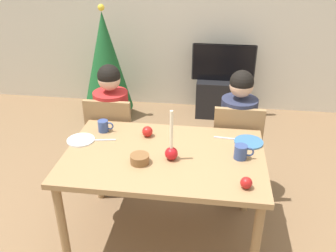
{
  "coord_description": "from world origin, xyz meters",
  "views": [
    {
      "loc": [
        0.32,
        -2.12,
        2.09
      ],
      "look_at": [
        0.0,
        0.2,
        0.87
      ],
      "focal_mm": 38.48,
      "sensor_mm": 36.0,
      "label": 1
    }
  ],
  "objects_px": {
    "mug_right": "(241,152)",
    "apple_near_candle": "(246,183)",
    "apple_by_left_plate": "(147,131)",
    "plate_left": "(81,140)",
    "tv_stand": "(221,97)",
    "plate_right": "(249,142)",
    "tv": "(224,63)",
    "candle_centerpiece": "(171,150)",
    "mug_left": "(104,126)",
    "christmas_tree": "(106,62)",
    "bowl_walnuts": "(140,159)",
    "chair_left": "(113,137)",
    "person_right_child": "(236,137)",
    "person_left_child": "(113,129)",
    "dining_table": "(164,164)",
    "chair_right": "(236,145)"
  },
  "relations": [
    {
      "from": "mug_left",
      "to": "christmas_tree",
      "type": "bearing_deg",
      "value": 106.26
    },
    {
      "from": "mug_left",
      "to": "apple_near_candle",
      "type": "bearing_deg",
      "value": -28.79
    },
    {
      "from": "mug_left",
      "to": "person_right_child",
      "type": "bearing_deg",
      "value": 19.27
    },
    {
      "from": "apple_by_left_plate",
      "to": "mug_right",
      "type": "bearing_deg",
      "value": -17.54
    },
    {
      "from": "chair_right",
      "to": "tv_stand",
      "type": "relative_size",
      "value": 1.41
    },
    {
      "from": "tv_stand",
      "to": "plate_left",
      "type": "xyz_separation_m",
      "value": [
        -1.06,
        -2.2,
        0.52
      ]
    },
    {
      "from": "tv_stand",
      "to": "plate_right",
      "type": "height_order",
      "value": "plate_right"
    },
    {
      "from": "apple_near_candle",
      "to": "mug_right",
      "type": "bearing_deg",
      "value": 93.04
    },
    {
      "from": "tv_stand",
      "to": "candle_centerpiece",
      "type": "bearing_deg",
      "value": -98.62
    },
    {
      "from": "chair_left",
      "to": "plate_left",
      "type": "relative_size",
      "value": 4.41
    },
    {
      "from": "tv_stand",
      "to": "plate_left",
      "type": "relative_size",
      "value": 3.13
    },
    {
      "from": "candle_centerpiece",
      "to": "mug_right",
      "type": "height_order",
      "value": "candle_centerpiece"
    },
    {
      "from": "bowl_walnuts",
      "to": "apple_by_left_plate",
      "type": "distance_m",
      "value": 0.37
    },
    {
      "from": "plate_right",
      "to": "apple_by_left_plate",
      "type": "height_order",
      "value": "apple_by_left_plate"
    },
    {
      "from": "chair_right",
      "to": "tv",
      "type": "xyz_separation_m",
      "value": [
        -0.12,
        1.69,
        0.2
      ]
    },
    {
      "from": "chair_left",
      "to": "christmas_tree",
      "type": "height_order",
      "value": "christmas_tree"
    },
    {
      "from": "person_right_child",
      "to": "apple_near_candle",
      "type": "distance_m",
      "value": 0.97
    },
    {
      "from": "mug_left",
      "to": "dining_table",
      "type": "bearing_deg",
      "value": -27.88
    },
    {
      "from": "person_right_child",
      "to": "tv",
      "type": "xyz_separation_m",
      "value": [
        -0.12,
        1.66,
        0.14
      ]
    },
    {
      "from": "plate_left",
      "to": "bowl_walnuts",
      "type": "distance_m",
      "value": 0.55
    },
    {
      "from": "candle_centerpiece",
      "to": "apple_near_candle",
      "type": "distance_m",
      "value": 0.55
    },
    {
      "from": "chair_right",
      "to": "plate_left",
      "type": "bearing_deg",
      "value": -156.85
    },
    {
      "from": "person_left_child",
      "to": "tv_stand",
      "type": "distance_m",
      "value": 1.95
    },
    {
      "from": "tv_stand",
      "to": "candle_centerpiece",
      "type": "distance_m",
      "value": 2.45
    },
    {
      "from": "person_right_child",
      "to": "bowl_walnuts",
      "type": "distance_m",
      "value": 1.05
    },
    {
      "from": "chair_right",
      "to": "christmas_tree",
      "type": "bearing_deg",
      "value": 137.57
    },
    {
      "from": "chair_left",
      "to": "mug_left",
      "type": "bearing_deg",
      "value": -82.67
    },
    {
      "from": "tv",
      "to": "mug_left",
      "type": "relative_size",
      "value": 6.37
    },
    {
      "from": "bowl_walnuts",
      "to": "mug_right",
      "type": "bearing_deg",
      "value": 12.57
    },
    {
      "from": "dining_table",
      "to": "plate_left",
      "type": "bearing_deg",
      "value": 170.85
    },
    {
      "from": "apple_by_left_plate",
      "to": "plate_left",
      "type": "bearing_deg",
      "value": -164.15
    },
    {
      "from": "mug_right",
      "to": "apple_by_left_plate",
      "type": "xyz_separation_m",
      "value": [
        -0.69,
        0.22,
        -0.01
      ]
    },
    {
      "from": "mug_left",
      "to": "bowl_walnuts",
      "type": "height_order",
      "value": "mug_left"
    },
    {
      "from": "person_right_child",
      "to": "tv_stand",
      "type": "height_order",
      "value": "person_right_child"
    },
    {
      "from": "plate_left",
      "to": "dining_table",
      "type": "bearing_deg",
      "value": -9.15
    },
    {
      "from": "plate_left",
      "to": "mug_left",
      "type": "xyz_separation_m",
      "value": [
        0.13,
        0.17,
        0.04
      ]
    },
    {
      "from": "chair_left",
      "to": "apple_near_candle",
      "type": "xyz_separation_m",
      "value": [
        1.1,
        -0.92,
        0.28
      ]
    },
    {
      "from": "person_left_child",
      "to": "tv",
      "type": "bearing_deg",
      "value": 59.62
    },
    {
      "from": "plate_right",
      "to": "tv",
      "type": "bearing_deg",
      "value": 95.05
    },
    {
      "from": "mug_right",
      "to": "chair_right",
      "type": "bearing_deg",
      "value": 89.41
    },
    {
      "from": "dining_table",
      "to": "person_right_child",
      "type": "height_order",
      "value": "person_right_child"
    },
    {
      "from": "chair_right",
      "to": "apple_near_candle",
      "type": "distance_m",
      "value": 0.96
    },
    {
      "from": "tv_stand",
      "to": "plate_left",
      "type": "height_order",
      "value": "plate_left"
    },
    {
      "from": "tv_stand",
      "to": "bowl_walnuts",
      "type": "height_order",
      "value": "bowl_walnuts"
    },
    {
      "from": "chair_left",
      "to": "tv_stand",
      "type": "distance_m",
      "value": 1.97
    },
    {
      "from": "mug_left",
      "to": "apple_by_left_plate",
      "type": "xyz_separation_m",
      "value": [
        0.35,
        -0.03,
        -0.01
      ]
    },
    {
      "from": "mug_right",
      "to": "apple_near_candle",
      "type": "height_order",
      "value": "mug_right"
    },
    {
      "from": "christmas_tree",
      "to": "mug_right",
      "type": "relative_size",
      "value": 10.56
    },
    {
      "from": "chair_left",
      "to": "apple_near_candle",
      "type": "relative_size",
      "value": 12.19
    },
    {
      "from": "person_right_child",
      "to": "candle_centerpiece",
      "type": "bearing_deg",
      "value": -124.43
    }
  ]
}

